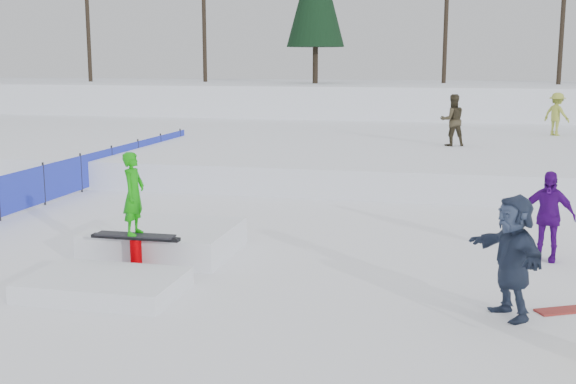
% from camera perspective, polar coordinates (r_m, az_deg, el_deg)
% --- Properties ---
extents(ground, '(120.00, 120.00, 0.00)m').
position_cam_1_polar(ground, '(12.63, -4.26, -6.42)').
color(ground, white).
extents(snow_berm, '(60.00, 14.00, 2.40)m').
position_cam_1_polar(snow_berm, '(41.78, 7.98, 6.88)').
color(snow_berm, white).
rests_on(snow_berm, ground).
extents(snow_midrise, '(50.00, 18.00, 0.80)m').
position_cam_1_polar(snow_midrise, '(27.97, 5.41, 3.64)').
color(snow_midrise, white).
rests_on(snow_midrise, ground).
extents(safety_fence, '(0.05, 16.00, 1.10)m').
position_cam_1_polar(safety_fence, '(21.00, -16.04, 1.48)').
color(safety_fence, '#2230BE').
rests_on(safety_fence, ground).
extents(walker_olive, '(1.01, 0.89, 1.74)m').
position_cam_1_polar(walker_olive, '(25.01, 12.87, 5.56)').
color(walker_olive, '#362F1E').
rests_on(walker_olive, snow_midrise).
extents(walker_ygreen, '(1.20, 1.16, 1.64)m').
position_cam_1_polar(walker_ygreen, '(29.66, 20.46, 5.78)').
color(walker_ygreen, '#9CAA39').
rests_on(walker_ygreen, snow_midrise).
extents(spectator_purple, '(1.05, 0.65, 1.67)m').
position_cam_1_polar(spectator_purple, '(14.04, 19.82, -1.79)').
color(spectator_purple, '#49097D').
rests_on(spectator_purple, ground).
extents(spectator_dark, '(1.26, 1.71, 1.79)m').
position_cam_1_polar(spectator_dark, '(10.76, 17.31, -4.88)').
color(spectator_dark, '#28344F').
rests_on(spectator_dark, ground).
extents(jib_rail_feature, '(2.60, 4.40, 2.11)m').
position_cam_1_polar(jib_rail_feature, '(13.32, -10.87, -4.33)').
color(jib_rail_feature, white).
rests_on(jib_rail_feature, ground).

